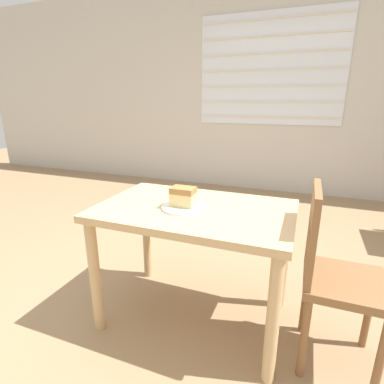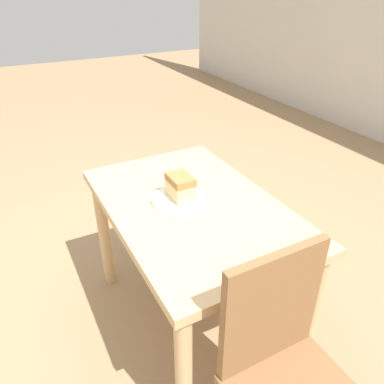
{
  "view_description": "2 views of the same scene",
  "coord_description": "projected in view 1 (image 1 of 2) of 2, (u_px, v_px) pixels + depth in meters",
  "views": [
    {
      "loc": [
        0.68,
        -1.32,
        1.26
      ],
      "look_at": [
        0.13,
        0.13,
        0.79
      ],
      "focal_mm": 28.0,
      "sensor_mm": 36.0,
      "label": 1
    },
    {
      "loc": [
        1.34,
        -0.52,
        1.55
      ],
      "look_at": [
        0.14,
        0.12,
        0.76
      ],
      "focal_mm": 35.0,
      "sensor_mm": 36.0,
      "label": 2
    }
  ],
  "objects": [
    {
      "name": "plate",
      "position": [
        183.0,
        207.0,
        1.61
      ],
      "size": [
        0.23,
        0.23,
        0.01
      ],
      "color": "white",
      "rests_on": "dining_table_near"
    },
    {
      "name": "cake_slice",
      "position": [
        183.0,
        196.0,
        1.6
      ],
      "size": [
        0.13,
        0.09,
        0.1
      ],
      "color": "#E0C67F",
      "rests_on": "plate"
    },
    {
      "name": "wall_back",
      "position": [
        260.0,
        89.0,
        4.07
      ],
      "size": [
        10.0,
        0.1,
        2.8
      ],
      "color": "beige",
      "rests_on": "ground_plane"
    },
    {
      "name": "chair_near_window",
      "position": [
        332.0,
        272.0,
        1.4
      ],
      "size": [
        0.37,
        0.37,
        0.89
      ],
      "rotation": [
        0.0,
        0.0,
        1.57
      ],
      "color": "brown",
      "rests_on": "ground_plane"
    },
    {
      "name": "ground_plane",
      "position": [
        164.0,
        321.0,
        1.78
      ],
      "size": [
        14.0,
        14.0,
        0.0
      ],
      "primitive_type": "plane",
      "color": "#997A56"
    },
    {
      "name": "dining_table_near",
      "position": [
        195.0,
        226.0,
        1.66
      ],
      "size": [
        1.05,
        0.68,
        0.7
      ],
      "color": "tan",
      "rests_on": "ground_plane"
    }
  ]
}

